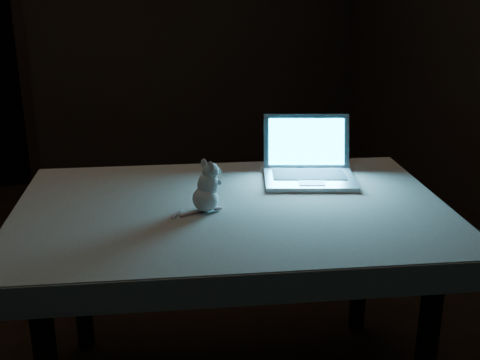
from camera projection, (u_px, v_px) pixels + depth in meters
name	position (u px, v px, depth m)	size (l,w,h in m)	color
floor	(203.00, 325.00, 2.93)	(5.00, 5.00, 0.00)	black
back_wall	(100.00, 16.00, 4.70)	(4.50, 0.04, 2.60)	black
table	(232.00, 302.00, 2.36)	(1.49, 0.96, 0.80)	black
tablecloth	(243.00, 214.00, 2.29)	(1.60, 1.06, 0.10)	beige
laptop	(311.00, 153.00, 2.44)	(0.37, 0.32, 0.25)	#A8A9AE
plush_mouse	(205.00, 186.00, 2.15)	(0.14, 0.14, 0.19)	silver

